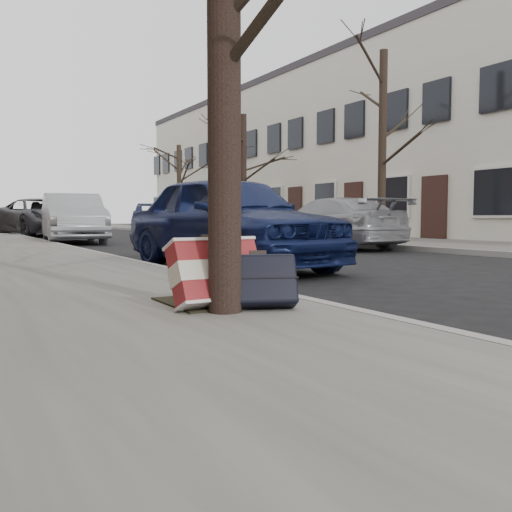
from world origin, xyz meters
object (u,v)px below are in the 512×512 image
suitcase_red (216,273)px  car_near_mid (73,218)px  car_near_front (229,221)px  suitcase_navy (260,280)px

suitcase_red → car_near_mid: size_ratio=0.15×
car_near_front → suitcase_navy: bearing=-119.7°
car_near_mid → suitcase_red: bearing=-91.6°
suitcase_navy → car_near_front: size_ratio=0.13×
suitcase_red → suitcase_navy: bearing=-40.0°
suitcase_red → car_near_front: car_near_front is taller
car_near_mid → suitcase_navy: bearing=-90.4°
suitcase_red → car_near_mid: car_near_mid is taller
suitcase_red → car_near_front: (2.14, 4.07, 0.36)m
suitcase_red → car_near_front: 4.62m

